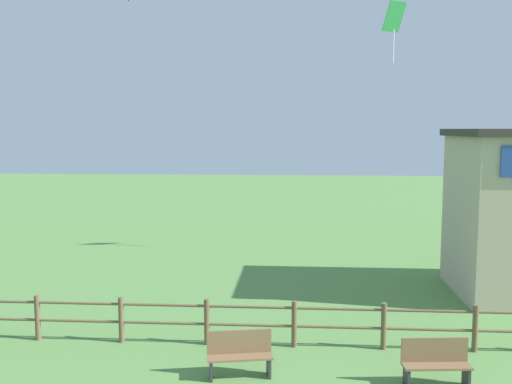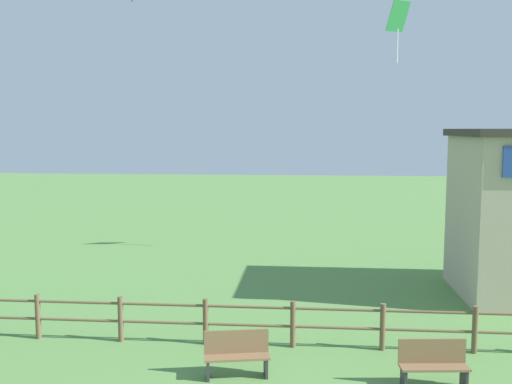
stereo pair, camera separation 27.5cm
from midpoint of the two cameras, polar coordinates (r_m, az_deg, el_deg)
The scene contains 4 objects.
wooden_fence at distance 14.74m, azimuth -1.12°, elevation -12.66°, with size 20.11×0.14×1.18m.
park_bench_near_fence at distance 13.10m, azimuth -2.27°, elevation -15.82°, with size 1.49×0.67×1.02m.
park_bench_by_building at distance 13.18m, azimuth 16.94°, elevation -15.94°, with size 1.47×0.54×1.02m.
kite_green_diamond at distance 24.81m, azimuth 13.33°, elevation 16.33°, with size 1.01×0.90×2.44m.
Camera 1 is at (1.14, -7.79, 5.46)m, focal length 40.00 mm.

